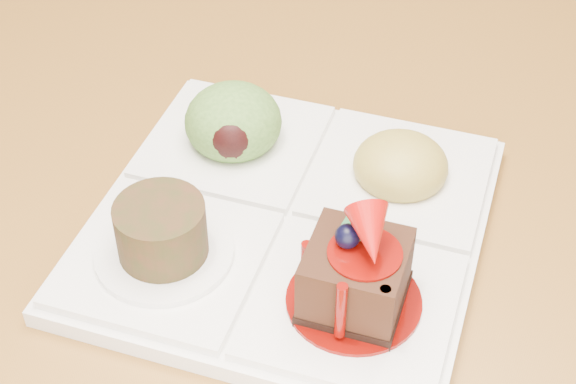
{
  "coord_description": "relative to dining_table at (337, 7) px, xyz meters",
  "views": [
    {
      "loc": [
        -0.04,
        -0.78,
        1.14
      ],
      "look_at": [
        -0.05,
        -0.39,
        0.79
      ],
      "focal_mm": 55.0,
      "sensor_mm": 36.0,
      "label": 1
    }
  ],
  "objects": [
    {
      "name": "sampler_plate",
      "position": [
        -0.05,
        -0.39,
        0.09
      ],
      "size": [
        0.3,
        0.3,
        0.09
      ],
      "rotation": [
        0.0,
        0.0,
        -0.31
      ],
      "color": "white",
      "rests_on": "dining_table"
    },
    {
      "name": "dining_table",
      "position": [
        0.0,
        0.0,
        0.0
      ],
      "size": [
        1.0,
        1.8,
        0.75
      ],
      "color": "brown",
      "rests_on": "ground"
    }
  ]
}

